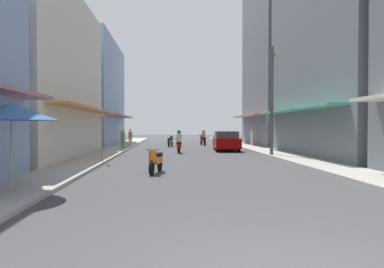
# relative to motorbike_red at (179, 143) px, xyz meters

# --- Properties ---
(ground_plane) EXTENTS (106.07, 106.07, 0.00)m
(ground_plane) POSITION_rel_motorbike_red_xyz_m (0.74, 0.54, -0.70)
(ground_plane) COLOR #424244
(sidewalk_left) EXTENTS (2.04, 56.21, 0.12)m
(sidewalk_left) POSITION_rel_motorbike_red_xyz_m (-4.77, 0.54, -0.64)
(sidewalk_left) COLOR #ADA89E
(sidewalk_left) RESTS_ON ground
(sidewalk_right) EXTENTS (2.04, 56.21, 0.12)m
(sidewalk_right) POSITION_rel_motorbike_red_xyz_m (6.24, 0.54, -0.64)
(sidewalk_right) COLOR #ADA89E
(sidewalk_right) RESTS_ON ground
(building_left_mid) EXTENTS (7.05, 13.12, 9.45)m
(building_left_mid) POSITION_rel_motorbike_red_xyz_m (-8.79, -2.91, 4.02)
(building_left_mid) COLOR silver
(building_left_mid) RESTS_ON ground
(building_left_far) EXTENTS (7.05, 12.87, 9.97)m
(building_left_far) POSITION_rel_motorbike_red_xyz_m (-8.79, 11.03, 4.28)
(building_left_far) COLOR #8CA5CC
(building_left_far) RESTS_ON ground
(building_right_mid) EXTENTS (7.05, 12.57, 15.86)m
(building_right_mid) POSITION_rel_motorbike_red_xyz_m (10.26, -3.03, 7.22)
(building_right_mid) COLOR slate
(building_right_mid) RESTS_ON ground
(building_right_far) EXTENTS (7.05, 10.06, 17.32)m
(building_right_far) POSITION_rel_motorbike_red_xyz_m (10.26, 9.08, 7.95)
(building_right_far) COLOR slate
(building_right_far) RESTS_ON ground
(motorbike_red) EXTENTS (0.55, 1.81, 1.58)m
(motorbike_red) POSITION_rel_motorbike_red_xyz_m (0.00, 0.00, 0.00)
(motorbike_red) COLOR black
(motorbike_red) RESTS_ON ground
(motorbike_green) EXTENTS (0.64, 1.78, 0.96)m
(motorbike_green) POSITION_rel_motorbike_red_xyz_m (-0.53, 7.93, -0.20)
(motorbike_green) COLOR black
(motorbike_green) RESTS_ON ground
(motorbike_maroon) EXTENTS (0.59, 1.80, 1.58)m
(motorbike_maroon) POSITION_rel_motorbike_red_xyz_m (2.60, 9.82, 0.00)
(motorbike_maroon) COLOR black
(motorbike_maroon) RESTS_ON ground
(motorbike_orange) EXTENTS (0.63, 1.79, 0.96)m
(motorbike_orange) POSITION_rel_motorbike_red_xyz_m (-1.17, -10.16, -0.20)
(motorbike_orange) COLOR black
(motorbike_orange) RESTS_ON ground
(motorbike_blue) EXTENTS (0.62, 1.79, 0.96)m
(motorbike_blue) POSITION_rel_motorbike_red_xyz_m (0.36, 13.62, -0.20)
(motorbike_blue) COLOR black
(motorbike_blue) RESTS_ON ground
(parked_car) EXTENTS (2.01, 4.20, 1.45)m
(parked_car) POSITION_rel_motorbike_red_xyz_m (3.57, 2.17, 0.04)
(parked_car) COLOR #8C0000
(parked_car) RESTS_ON ground
(pedestrian_far) EXTENTS (0.34, 0.34, 1.69)m
(pedestrian_far) POSITION_rel_motorbike_red_xyz_m (6.81, 7.48, 0.14)
(pedestrian_far) COLOR beige
(pedestrian_far) RESTS_ON ground
(pedestrian_foreground) EXTENTS (0.44, 0.44, 1.67)m
(pedestrian_foreground) POSITION_rel_motorbike_red_xyz_m (-4.25, 4.04, 0.24)
(pedestrian_foreground) COLOR #598C59
(pedestrian_foreground) RESTS_ON ground
(pedestrian_crossing) EXTENTS (0.34, 0.34, 1.58)m
(pedestrian_crossing) POSITION_rel_motorbike_red_xyz_m (-4.07, 7.78, 0.08)
(pedestrian_crossing) COLOR beige
(pedestrian_crossing) RESTS_ON ground
(vendor_umbrella) EXTENTS (2.31, 2.31, 2.41)m
(vendor_umbrella) POSITION_rel_motorbike_red_xyz_m (-4.66, -14.41, 1.48)
(vendor_umbrella) COLOR #99999E
(vendor_umbrella) RESTS_ON ground
(utility_pole) EXTENTS (0.20, 1.20, 6.55)m
(utility_pole) POSITION_rel_motorbike_red_xyz_m (5.47, -2.96, 2.65)
(utility_pole) COLOR #4C4C4F
(utility_pole) RESTS_ON ground
(street_sign_no_entry) EXTENTS (0.07, 0.60, 2.65)m
(street_sign_no_entry) POSITION_rel_motorbike_red_xyz_m (-3.90, -6.38, 1.01)
(street_sign_no_entry) COLOR gray
(street_sign_no_entry) RESTS_ON ground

